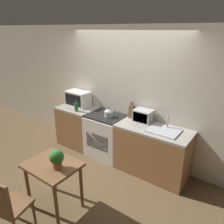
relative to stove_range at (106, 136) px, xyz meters
The scene contains 14 objects.
ground_plane 0.86m from the stove_range, 70.99° to the right, with size 16.00×16.00×0.00m, color brown.
wall_back 0.95m from the stove_range, 54.94° to the left, with size 10.00×0.06×2.60m.
counter_left_run 0.80m from the stove_range, behind, with size 0.84×0.62×0.90m.
counter_right_run 1.04m from the stove_range, ahead, with size 1.32×0.62×0.90m.
stove_range is the anchor object (origin of this frame).
kettle 0.55m from the stove_range, 18.73° to the right, with size 0.17×0.17×0.20m.
microwave 1.08m from the stove_range, behind, with size 0.54×0.33×0.32m.
bottle 0.87m from the stove_range, 165.40° to the right, with size 0.08×0.08×0.24m.
knife_block 0.78m from the stove_range, 21.12° to the left, with size 0.09×0.09×0.33m.
toaster_oven 0.95m from the stove_range, 12.17° to the left, with size 0.33×0.26×0.23m.
sink_basin 1.31m from the stove_range, ahead, with size 0.53×0.42×0.24m.
dining_table 1.65m from the stove_range, 80.18° to the right, with size 0.73×0.59×0.76m.
dining_chair 2.29m from the stove_range, 84.61° to the right, with size 0.46×0.46×0.92m.
potted_plant 1.74m from the stove_range, 75.83° to the right, with size 0.20×0.20×0.27m.
Camera 1 is at (2.22, -2.52, 2.53)m, focal length 35.00 mm.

